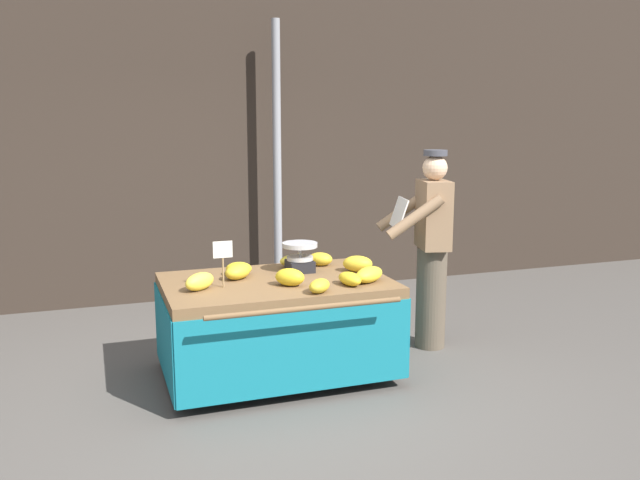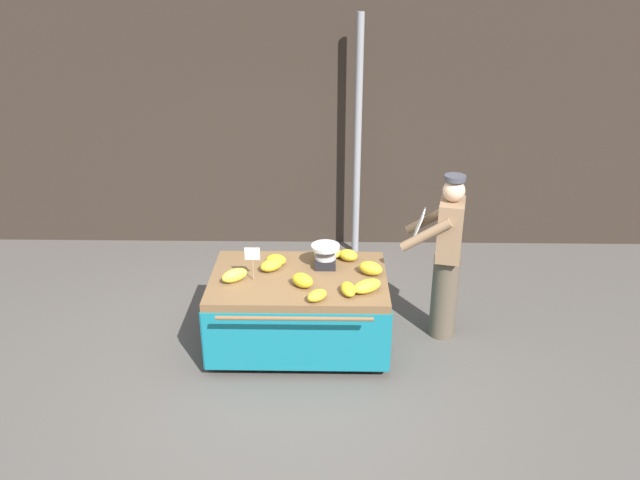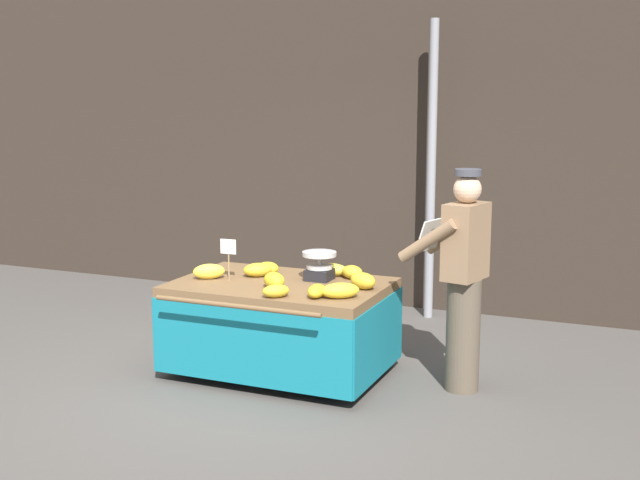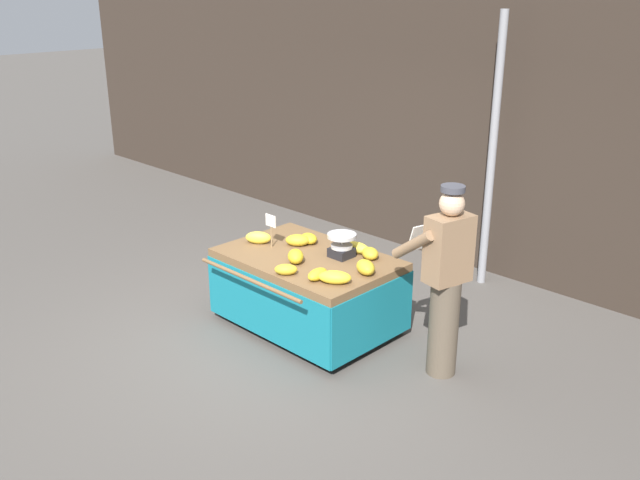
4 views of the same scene
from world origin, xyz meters
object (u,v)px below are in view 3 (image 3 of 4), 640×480
banana_bunch_4 (317,291)px  banana_bunch_8 (274,280)px  banana_bunch_6 (363,281)px  banana_bunch_3 (340,291)px  vendor_person (463,279)px  banana_bunch_1 (209,271)px  banana_bunch_5 (331,270)px  banana_bunch_9 (268,268)px  banana_bunch_0 (352,272)px  weighing_scale (319,266)px  banana_bunch_2 (258,270)px  price_sign (228,250)px  banana_bunch_7 (276,291)px  banana_cart (280,307)px  street_pole (431,172)px

banana_bunch_4 → banana_bunch_8: 0.44m
banana_bunch_6 → banana_bunch_8: (-0.64, -0.26, 0.00)m
banana_bunch_3 → vendor_person: bearing=33.0°
banana_bunch_1 → banana_bunch_5: bearing=30.1°
banana_bunch_9 → banana_bunch_0: bearing=9.1°
weighing_scale → banana_bunch_5: (0.03, 0.19, -0.07)m
banana_bunch_5 → vendor_person: (1.15, -0.17, 0.05)m
banana_bunch_2 → banana_bunch_6: 0.96m
banana_bunch_8 → vendor_person: (1.39, 0.43, 0.04)m
price_sign → banana_bunch_6: (1.11, 0.15, -0.18)m
banana_bunch_7 → banana_bunch_8: banana_bunch_8 is taller
weighing_scale → banana_bunch_5: bearing=82.0°
banana_bunch_2 → banana_bunch_7: bearing=-52.0°
banana_cart → banana_bunch_9: (-0.23, 0.25, 0.26)m
banana_bunch_7 → banana_bunch_4: bearing=23.9°
street_pole → banana_bunch_8: (-0.58, -2.39, -0.67)m
street_pole → banana_bunch_4: bearing=-93.7°
banana_bunch_5 → banana_bunch_1: bearing=-149.9°
banana_bunch_8 → banana_bunch_9: banana_bunch_8 is taller
banana_bunch_0 → banana_bunch_3: banana_bunch_3 is taller
price_sign → vendor_person: bearing=9.7°
street_pole → banana_bunch_0: (-0.15, -1.83, -0.68)m
weighing_scale → banana_bunch_3: (0.38, -0.50, -0.06)m
banana_bunch_8 → banana_bunch_3: bearing=-8.7°
banana_bunch_5 → street_pole: bearing=79.0°
banana_bunch_4 → banana_cart: bearing=144.3°
banana_bunch_1 → banana_bunch_7: 0.86m
weighing_scale → banana_bunch_8: 0.46m
weighing_scale → banana_bunch_7: weighing_scale is taller
banana_bunch_2 → banana_bunch_5: 0.61m
banana_cart → banana_bunch_7: size_ratio=8.23×
banana_bunch_5 → weighing_scale: bearing=-98.0°
banana_cart → banana_bunch_7: banana_bunch_7 is taller
banana_bunch_0 → banana_bunch_9: size_ratio=1.00×
banana_bunch_2 → banana_bunch_9: banana_bunch_2 is taller
banana_bunch_4 → banana_bunch_7: bearing=-156.1°
price_sign → banana_bunch_3: bearing=-10.8°
price_sign → banana_bunch_9: size_ratio=1.69×
banana_bunch_6 → banana_bunch_7: bearing=-134.3°
banana_cart → banana_bunch_5: bearing=54.5°
price_sign → banana_bunch_3: size_ratio=1.16×
banana_bunch_3 → banana_bunch_4: bearing=-166.4°
price_sign → banana_bunch_3: 1.09m
banana_bunch_2 → vendor_person: vendor_person is taller
banana_bunch_5 → banana_bunch_6: (0.41, -0.34, 0.01)m
banana_bunch_0 → banana_bunch_3: (0.16, -0.66, 0.00)m
banana_bunch_8 → banana_bunch_7: bearing=-61.3°
weighing_scale → banana_bunch_8: size_ratio=1.25×
banana_bunch_1 → vendor_person: 2.06m
banana_bunch_3 → banana_bunch_5: 0.78m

